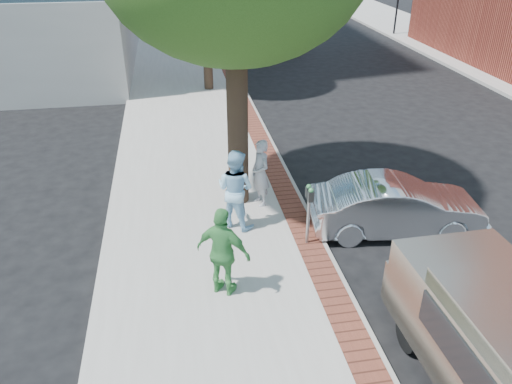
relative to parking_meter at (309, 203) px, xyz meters
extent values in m
plane|color=black|center=(-0.65, 0.37, -1.21)|extent=(120.00, 120.00, 0.00)
cube|color=#9E9991|center=(-2.15, 8.37, -1.13)|extent=(5.00, 60.00, 0.15)
cube|color=brown|center=(0.05, 8.37, -1.05)|extent=(0.60, 60.00, 0.01)
cube|color=gray|center=(0.40, 8.37, -1.13)|extent=(0.10, 60.00, 0.15)
cylinder|color=black|center=(0.25, 22.37, 0.69)|extent=(0.12, 0.12, 3.80)
cylinder|color=black|center=(11.85, 22.37, 0.69)|extent=(0.12, 0.12, 3.80)
cylinder|color=black|center=(-1.25, 2.27, 1.14)|extent=(0.52, 0.52, 4.40)
cylinder|color=black|center=(-1.15, 12.37, 0.87)|extent=(0.40, 0.40, 3.85)
cylinder|color=gray|center=(0.00, 0.00, -0.48)|extent=(0.07, 0.07, 1.15)
cube|color=#2D3030|center=(0.00, -0.09, 0.21)|extent=(0.12, 0.14, 0.24)
cube|color=#2D3030|center=(0.00, 0.09, 0.21)|extent=(0.12, 0.14, 0.24)
sphere|color=#3F8C4C|center=(0.00, -0.09, 0.36)|extent=(0.11, 0.11, 0.11)
sphere|color=#3F8C4C|center=(0.00, 0.09, 0.36)|extent=(0.11, 0.11, 0.11)
imported|color=#A8A8AD|center=(-0.73, 1.97, -0.17)|extent=(0.60, 0.74, 1.77)
imported|color=#9BD0F0|center=(-1.50, 1.06, -0.07)|extent=(1.21, 1.18, 1.96)
imported|color=#469A4C|center=(-2.06, -1.38, -0.11)|extent=(1.19, 0.99, 1.90)
imported|color=silver|center=(2.28, 0.36, -0.53)|extent=(4.23, 1.91, 1.35)
imported|color=black|center=(2.56, 19.27, -0.43)|extent=(4.74, 2.36, 1.55)
cube|color=gray|center=(1.82, -2.70, -0.46)|extent=(1.94, 0.97, 0.83)
cylinder|color=black|center=(0.98, -3.28, -0.87)|extent=(0.24, 0.67, 0.67)
cylinder|color=black|center=(2.69, -3.25, -0.87)|extent=(0.24, 0.67, 0.67)
cube|color=black|center=(0.86, -4.69, 0.15)|extent=(0.06, 2.08, 0.57)
cube|color=black|center=(1.82, -2.23, -0.11)|extent=(1.66, 0.05, 0.42)
camera|label=1|loc=(-2.78, -9.18, 5.48)|focal=35.00mm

